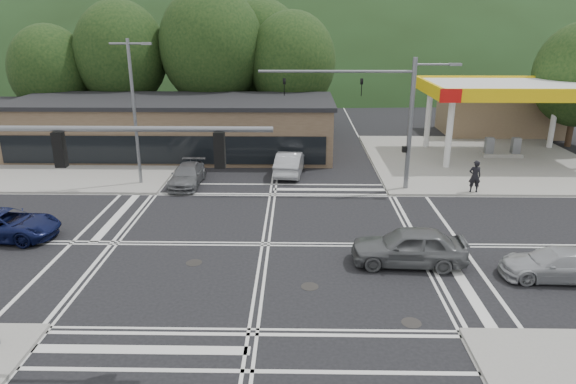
{
  "coord_description": "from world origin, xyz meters",
  "views": [
    {
      "loc": [
        1.46,
        -22.08,
        10.09
      ],
      "look_at": [
        1.0,
        3.56,
        1.4
      ],
      "focal_mm": 32.0,
      "sensor_mm": 36.0,
      "label": 1
    }
  ],
  "objects_px": {
    "car_blue_west": "(5,224)",
    "car_grey_center": "(409,246)",
    "car_queue_b": "(302,139)",
    "car_northbound": "(187,175)",
    "car_silver_east": "(556,264)",
    "pedestrian": "(475,176)",
    "car_queue_a": "(290,163)"
  },
  "relations": [
    {
      "from": "car_northbound",
      "to": "car_grey_center",
      "type": "bearing_deg",
      "value": -41.73
    },
    {
      "from": "car_queue_b",
      "to": "car_queue_a",
      "type": "bearing_deg",
      "value": 84.46
    },
    {
      "from": "car_blue_west",
      "to": "car_queue_a",
      "type": "height_order",
      "value": "car_queue_a"
    },
    {
      "from": "car_blue_west",
      "to": "car_northbound",
      "type": "relative_size",
      "value": 1.14
    },
    {
      "from": "car_grey_center",
      "to": "car_northbound",
      "type": "xyz_separation_m",
      "value": [
        -11.78,
        10.93,
        -0.18
      ]
    },
    {
      "from": "car_grey_center",
      "to": "pedestrian",
      "type": "bearing_deg",
      "value": 150.97
    },
    {
      "from": "car_silver_east",
      "to": "car_grey_center",
      "type": "bearing_deg",
      "value": -98.43
    },
    {
      "from": "car_queue_b",
      "to": "pedestrian",
      "type": "bearing_deg",
      "value": 132.64
    },
    {
      "from": "car_blue_west",
      "to": "car_northbound",
      "type": "height_order",
      "value": "car_blue_west"
    },
    {
      "from": "pedestrian",
      "to": "car_silver_east",
      "type": "bearing_deg",
      "value": 94.25
    },
    {
      "from": "car_blue_west",
      "to": "car_silver_east",
      "type": "relative_size",
      "value": 1.15
    },
    {
      "from": "car_queue_a",
      "to": "car_queue_b",
      "type": "height_order",
      "value": "car_queue_a"
    },
    {
      "from": "car_queue_b",
      "to": "pedestrian",
      "type": "distance_m",
      "value": 15.5
    },
    {
      "from": "car_silver_east",
      "to": "pedestrian",
      "type": "height_order",
      "value": "pedestrian"
    },
    {
      "from": "car_queue_a",
      "to": "car_northbound",
      "type": "relative_size",
      "value": 1.07
    },
    {
      "from": "pedestrian",
      "to": "car_queue_b",
      "type": "bearing_deg",
      "value": -43.87
    },
    {
      "from": "car_northbound",
      "to": "car_blue_west",
      "type": "bearing_deg",
      "value": -128.54
    },
    {
      "from": "car_silver_east",
      "to": "car_northbound",
      "type": "relative_size",
      "value": 0.98
    },
    {
      "from": "car_queue_b",
      "to": "pedestrian",
      "type": "relative_size",
      "value": 2.25
    },
    {
      "from": "car_grey_center",
      "to": "car_queue_b",
      "type": "distance_m",
      "value": 21.52
    },
    {
      "from": "car_grey_center",
      "to": "car_queue_b",
      "type": "xyz_separation_m",
      "value": [
        -4.37,
        21.07,
        -0.08
      ]
    },
    {
      "from": "car_silver_east",
      "to": "car_queue_b",
      "type": "relative_size",
      "value": 1.0
    },
    {
      "from": "car_queue_b",
      "to": "car_northbound",
      "type": "distance_m",
      "value": 12.56
    },
    {
      "from": "car_grey_center",
      "to": "pedestrian",
      "type": "distance_m",
      "value": 11.1
    },
    {
      "from": "car_northbound",
      "to": "pedestrian",
      "type": "relative_size",
      "value": 2.29
    },
    {
      "from": "pedestrian",
      "to": "car_grey_center",
      "type": "bearing_deg",
      "value": 63.01
    },
    {
      "from": "car_queue_a",
      "to": "car_grey_center",
      "type": "bearing_deg",
      "value": 117.75
    },
    {
      "from": "car_blue_west",
      "to": "car_queue_a",
      "type": "relative_size",
      "value": 1.06
    },
    {
      "from": "car_blue_west",
      "to": "car_queue_b",
      "type": "xyz_separation_m",
      "value": [
        14.46,
        18.64,
        0.04
      ]
    },
    {
      "from": "car_silver_east",
      "to": "car_queue_a",
      "type": "height_order",
      "value": "car_queue_a"
    },
    {
      "from": "car_queue_a",
      "to": "car_silver_east",
      "type": "bearing_deg",
      "value": 133.25
    },
    {
      "from": "car_blue_west",
      "to": "car_grey_center",
      "type": "height_order",
      "value": "car_grey_center"
    }
  ]
}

